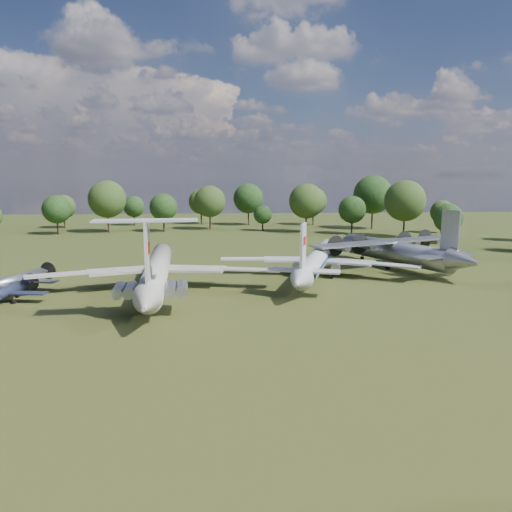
{
  "coord_description": "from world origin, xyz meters",
  "views": [
    {
      "loc": [
        7.13,
        -76.46,
        17.13
      ],
      "look_at": [
        12.8,
        -2.0,
        5.0
      ],
      "focal_mm": 35.0,
      "sensor_mm": 36.0,
      "label": 1
    }
  ],
  "objects_px": {
    "il62_airliner": "(157,275)",
    "small_prop_west": "(5,295)",
    "small_prop_northwest": "(18,282)",
    "an12_transport": "(395,254)",
    "tu104_jet": "(317,264)",
    "person_on_il62": "(150,270)"
  },
  "relations": [
    {
      "from": "an12_transport",
      "to": "small_prop_northwest",
      "type": "distance_m",
      "value": 64.56
    },
    {
      "from": "il62_airliner",
      "to": "tu104_jet",
      "type": "relative_size",
      "value": 1.09
    },
    {
      "from": "tu104_jet",
      "to": "small_prop_west",
      "type": "xyz_separation_m",
      "value": [
        -45.57,
        -14.24,
        -1.13
      ]
    },
    {
      "from": "il62_airliner",
      "to": "small_prop_west",
      "type": "distance_m",
      "value": 20.55
    },
    {
      "from": "an12_transport",
      "to": "person_on_il62",
      "type": "relative_size",
      "value": 20.44
    },
    {
      "from": "il62_airliner",
      "to": "an12_transport",
      "type": "relative_size",
      "value": 1.27
    },
    {
      "from": "small_prop_northwest",
      "to": "il62_airliner",
      "type": "bearing_deg",
      "value": 11.68
    },
    {
      "from": "tu104_jet",
      "to": "small_prop_west",
      "type": "relative_size",
      "value": 2.96
    },
    {
      "from": "an12_transport",
      "to": "small_prop_west",
      "type": "distance_m",
      "value": 65.42
    },
    {
      "from": "person_on_il62",
      "to": "small_prop_west",
      "type": "bearing_deg",
      "value": -17.6
    },
    {
      "from": "il62_airliner",
      "to": "small_prop_west",
      "type": "height_order",
      "value": "il62_airliner"
    },
    {
      "from": "tu104_jet",
      "to": "an12_transport",
      "type": "xyz_separation_m",
      "value": [
        16.17,
        7.34,
        0.27
      ]
    },
    {
      "from": "il62_airliner",
      "to": "tu104_jet",
      "type": "xyz_separation_m",
      "value": [
        25.84,
        8.61,
        -0.15
      ]
    },
    {
      "from": "an12_transport",
      "to": "person_on_il62",
      "type": "xyz_separation_m",
      "value": [
        -41.2,
        -29.29,
        3.2
      ]
    },
    {
      "from": "il62_airliner",
      "to": "small_prop_northwest",
      "type": "xyz_separation_m",
      "value": [
        -21.05,
        2.23,
        -1.17
      ]
    },
    {
      "from": "tu104_jet",
      "to": "small_prop_northwest",
      "type": "relative_size",
      "value": 2.7
    },
    {
      "from": "small_prop_west",
      "to": "il62_airliner",
      "type": "bearing_deg",
      "value": 24.74
    },
    {
      "from": "an12_transport",
      "to": "tu104_jet",
      "type": "bearing_deg",
      "value": -178.46
    },
    {
      "from": "an12_transport",
      "to": "small_prop_northwest",
      "type": "relative_size",
      "value": 2.31
    },
    {
      "from": "small_prop_northwest",
      "to": "person_on_il62",
      "type": "relative_size",
      "value": 8.86
    },
    {
      "from": "il62_airliner",
      "to": "small_prop_northwest",
      "type": "bearing_deg",
      "value": 170.43
    },
    {
      "from": "small_prop_northwest",
      "to": "person_on_il62",
      "type": "height_order",
      "value": "person_on_il62"
    }
  ]
}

